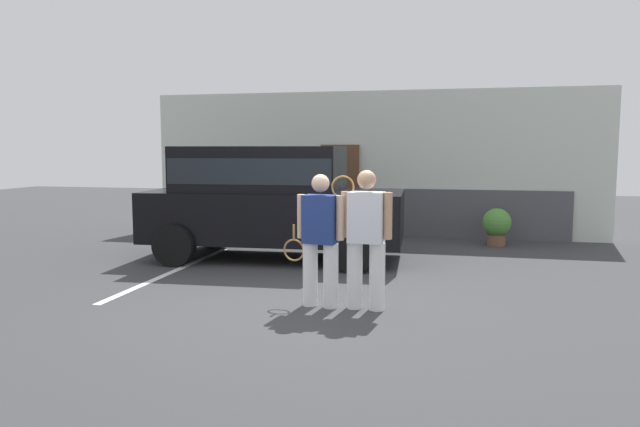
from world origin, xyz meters
TOP-DOWN VIEW (x-y plane):
  - ground_plane at (0.00, 0.00)m, footprint 40.00×40.00m
  - parking_stripe_0 at (-2.55, 1.50)m, footprint 0.12×4.40m
  - house_frontage at (-0.01, 6.37)m, footprint 10.50×0.40m
  - parked_suv at (-1.36, 2.91)m, footprint 4.70×2.37m
  - tennis_player_man at (0.28, -0.10)m, footprint 0.87×0.32m
  - tennis_player_woman at (0.87, -0.10)m, footprint 0.78×0.30m
  - potted_plant_by_porch at (2.79, 5.35)m, footprint 0.59×0.59m

SIDE VIEW (x-z plane):
  - ground_plane at x=0.00m, z-range 0.00..0.00m
  - parking_stripe_0 at x=-2.55m, z-range 0.00..0.01m
  - potted_plant_by_porch at x=2.79m, z-range 0.04..0.82m
  - tennis_player_man at x=0.28m, z-range 0.03..1.72m
  - tennis_player_woman at x=0.87m, z-range 0.04..1.79m
  - parked_suv at x=-1.36m, z-range 0.12..2.17m
  - house_frontage at x=-0.01m, z-range -0.10..3.23m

